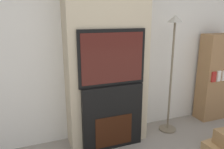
{
  "coord_description": "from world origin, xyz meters",
  "views": [
    {
      "loc": [
        -0.95,
        -0.87,
        1.72
      ],
      "look_at": [
        0.0,
        1.6,
        1.01
      ],
      "focal_mm": 35.0,
      "sensor_mm": 36.0,
      "label": 1
    }
  ],
  "objects_px": {
    "floor_lamp": "(173,57)",
    "bookshelf": "(214,77)",
    "fireplace": "(112,117)",
    "television": "(112,58)"
  },
  "relations": [
    {
      "from": "television",
      "to": "floor_lamp",
      "type": "distance_m",
      "value": 0.98
    },
    {
      "from": "television",
      "to": "bookshelf",
      "type": "bearing_deg",
      "value": 6.54
    },
    {
      "from": "fireplace",
      "to": "bookshelf",
      "type": "xyz_separation_m",
      "value": [
        1.92,
        0.22,
        0.29
      ]
    },
    {
      "from": "floor_lamp",
      "to": "bookshelf",
      "type": "relative_size",
      "value": 1.2
    },
    {
      "from": "bookshelf",
      "to": "fireplace",
      "type": "bearing_deg",
      "value": -173.52
    },
    {
      "from": "floor_lamp",
      "to": "bookshelf",
      "type": "distance_m",
      "value": 1.05
    },
    {
      "from": "fireplace",
      "to": "bookshelf",
      "type": "relative_size",
      "value": 0.6
    },
    {
      "from": "floor_lamp",
      "to": "bookshelf",
      "type": "xyz_separation_m",
      "value": [
        0.95,
        0.11,
        -0.43
      ]
    },
    {
      "from": "fireplace",
      "to": "television",
      "type": "distance_m",
      "value": 0.79
    },
    {
      "from": "television",
      "to": "bookshelf",
      "type": "height_order",
      "value": "television"
    }
  ]
}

